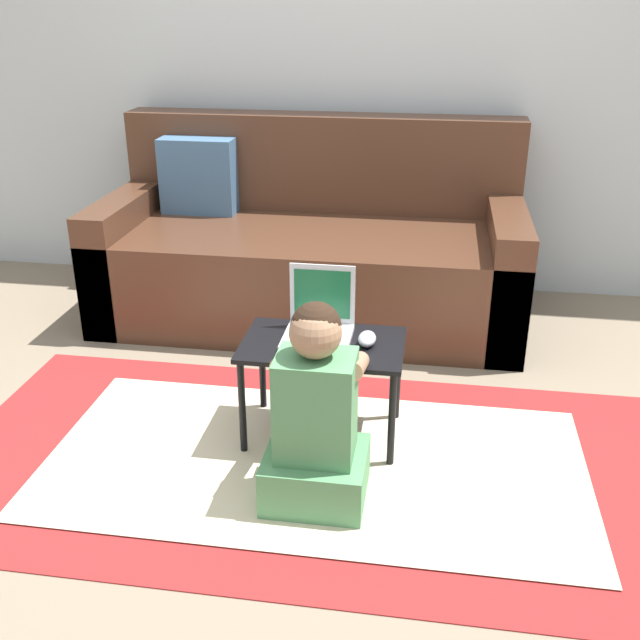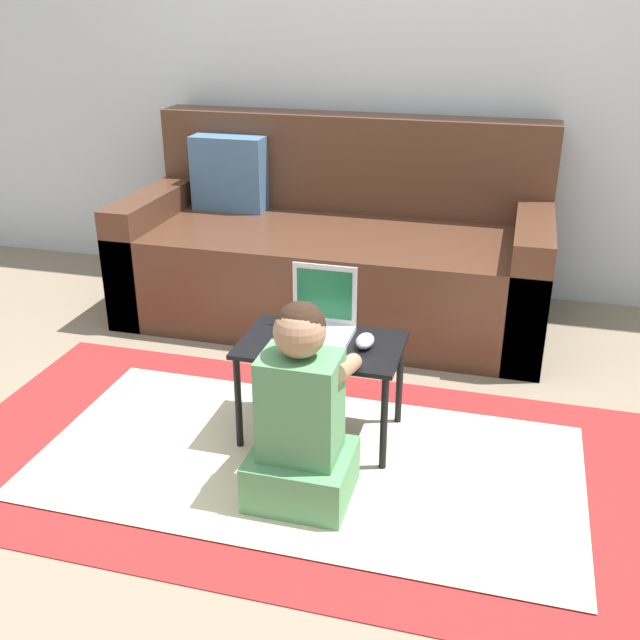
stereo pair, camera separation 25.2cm
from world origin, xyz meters
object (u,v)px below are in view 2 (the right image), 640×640
Objects in this scene: couch at (336,251)px; computer_mouse at (365,341)px; laptop at (318,327)px; person_seated at (301,419)px; laptop_desk at (321,355)px.

couch reaches higher than computer_mouse.
laptop is 0.36× the size of person_seated.
laptop is 0.41m from person_seated.
laptop is at bearing -79.08° from couch.
person_seated is (0.03, -0.35, -0.04)m from laptop_desk.
person_seated is at bearing -84.56° from laptop_desk.
computer_mouse is (0.15, 0.01, 0.07)m from laptop_desk.
person_seated is at bearing -82.05° from laptop.
couch is 18.99× the size of computer_mouse.
laptop_desk is 5.36× the size of computer_mouse.
couch is 1.13m from laptop_desk.
computer_mouse is at bearing -9.99° from laptop.
computer_mouse is 0.39m from person_seated.
laptop_desk is at bearing -62.04° from laptop.
couch reaches higher than laptop.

